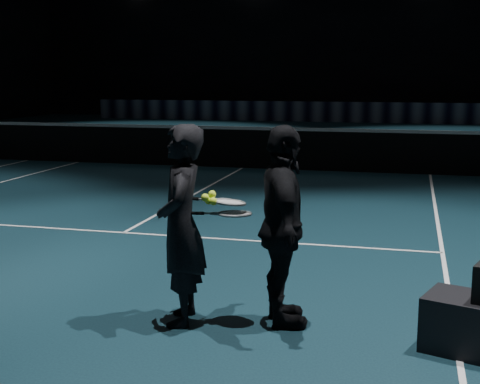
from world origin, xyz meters
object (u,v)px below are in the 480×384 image
(player_a, at_px, (181,225))
(racket_lower, at_px, (235,214))
(tennis_balls, at_px, (211,199))
(player_b, at_px, (282,227))
(racket_upper, at_px, (229,202))

(player_a, height_order, racket_lower, player_a)
(player_a, relative_size, tennis_balls, 14.17)
(racket_lower, height_order, tennis_balls, tennis_balls)
(player_b, bearing_deg, player_a, 82.08)
(player_a, distance_m, tennis_balls, 0.34)
(player_b, distance_m, racket_upper, 0.49)
(racket_upper, bearing_deg, player_a, -178.29)
(player_b, relative_size, tennis_balls, 14.17)
(player_a, bearing_deg, racket_lower, 87.91)
(racket_lower, height_order, racket_upper, racket_upper)
(racket_lower, bearing_deg, tennis_balls, 178.53)
(player_b, xyz_separation_m, racket_upper, (-0.45, -0.04, 0.20))
(racket_lower, relative_size, racket_upper, 1.00)
(player_b, bearing_deg, tennis_balls, 81.60)
(player_a, bearing_deg, racket_upper, 93.62)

